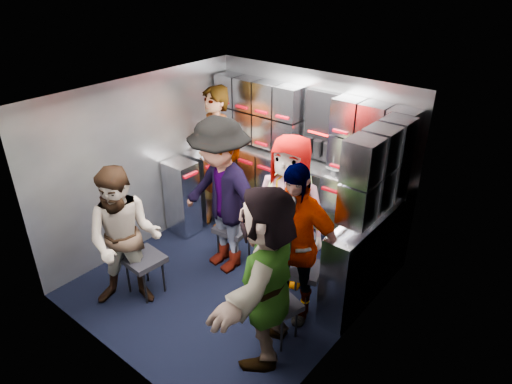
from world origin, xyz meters
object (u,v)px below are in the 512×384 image
Objects in this scene: attendant_standing at (216,158)px; attendant_arc_d at (293,244)px; jump_seat_center at (297,238)px; attendant_arc_c at (289,210)px; jump_seat_mid_left at (233,230)px; jump_seat_near_right at (278,306)px; attendant_arc_b at (221,197)px; attendant_arc_e at (266,276)px; attendant_arc_a at (125,239)px; jump_seat_near_left at (144,261)px; jump_seat_mid_right at (302,271)px.

attendant_arc_d is at bearing 1.32° from attendant_standing.
attendant_arc_c reaches higher than jump_seat_center.
jump_seat_mid_left is 0.92× the size of jump_seat_center.
jump_seat_near_right is 1.40m from attendant_arc_b.
attendant_standing is 1.49m from attendant_arc_c.
attendant_standing is 1.11× the size of attendant_arc_e.
attendant_arc_a is (0.43, -1.77, -0.17)m from attendant_standing.
attendant_arc_e is (1.50, 0.36, 0.08)m from attendant_arc_a.
jump_seat_near_left is 0.94× the size of jump_seat_center.
attendant_standing is (-1.82, 0.67, 0.53)m from jump_seat_mid_right.
attendant_arc_b is at bearing 156.02° from jump_seat_near_right.
attendant_arc_e is (1.93, -1.41, -0.09)m from attendant_standing.
jump_seat_near_right is at bearing -72.88° from attendant_arc_c.
attendant_arc_d is (0.38, -0.66, 0.43)m from jump_seat_center.
jump_seat_near_right is 0.49m from attendant_arc_e.
jump_seat_mid_right is at bearing 101.19° from jump_seat_near_right.
jump_seat_mid_right is at bearing -3.00° from attendant_arc_a.
attendant_arc_a is at bearing -104.35° from jump_seat_mid_left.
jump_seat_mid_left is 0.25× the size of attendant_arc_b.
attendant_arc_c is at bearing 50.15° from jump_seat_near_left.
jump_seat_center reaches higher than jump_seat_mid_right.
attendant_arc_e is (0.11, -0.55, 0.01)m from attendant_arc_d.
jump_seat_center reaches higher than jump_seat_mid_left.
jump_seat_center is 0.29× the size of attendant_arc_d.
jump_seat_mid_right reaches higher than jump_seat_near_right.
attendant_arc_e reaches higher than jump_seat_mid_left.
jump_seat_center is at bearing 16.11° from attendant_arc_a.
attendant_arc_b is (0.75, -0.70, -0.03)m from attendant_standing.
jump_seat_mid_right is at bearing -51.09° from jump_seat_center.
attendant_arc_d is (0.38, -0.48, -0.01)m from attendant_arc_c.
attendant_arc_c reaches higher than jump_seat_mid_left.
attendant_arc_d reaches higher than jump_seat_center.
jump_seat_mid_left reaches higher than jump_seat_near_right.
attendant_standing is at bearing 142.06° from attendant_arc_d.
attendant_arc_e is (0.11, -0.73, 0.44)m from jump_seat_mid_right.
jump_seat_mid_right is at bearing 9.61° from attendant_arc_b.
jump_seat_near_left is at bearing -101.58° from attendant_arc_b.
attendant_arc_e is at bearing -67.80° from jump_seat_center.
attendant_arc_e is at bearing -77.43° from attendant_arc_c.
jump_seat_mid_right is 2.01m from attendant_standing.
jump_seat_near_left is at bearing -48.50° from attendant_standing.
attendant_arc_d reaches higher than jump_seat_mid_left.
jump_seat_near_left reaches higher than jump_seat_mid_left.
attendant_standing is at bearing 152.21° from attendant_arc_c.
jump_seat_near_left is at bearing -146.73° from jump_seat_mid_right.
attendant_arc_d is (1.39, 0.91, 0.07)m from attendant_arc_a.
attendant_arc_b is at bearing -143.99° from jump_seat_center.
jump_seat_mid_left is at bearing 98.19° from attendant_arc_b.
jump_seat_near_right is 0.60m from attendant_arc_d.
attendant_arc_a reaches higher than jump_seat_near_left.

